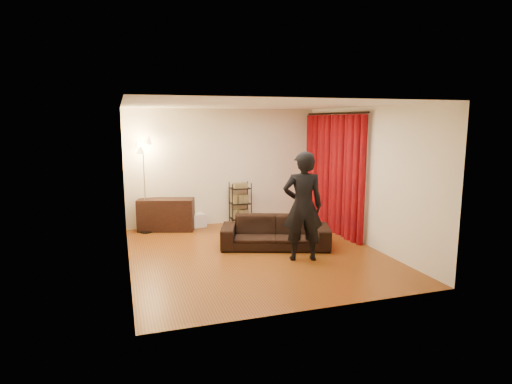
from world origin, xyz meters
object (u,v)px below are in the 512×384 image
object	(u,v)px
person	(303,206)
storage_boxes	(197,220)
wire_shelf	(240,203)
floor_lamp	(144,186)
media_cabinet	(166,215)
sofa	(275,232)

from	to	relation	value
person	storage_boxes	world-z (taller)	person
wire_shelf	floor_lamp	distance (m)	2.24
floor_lamp	wire_shelf	bearing A→B (deg)	2.22
wire_shelf	storage_boxes	bearing A→B (deg)	-171.71
person	floor_lamp	world-z (taller)	floor_lamp
media_cabinet	floor_lamp	distance (m)	0.80
sofa	storage_boxes	bearing A→B (deg)	138.54
storage_boxes	sofa	bearing A→B (deg)	-60.41
media_cabinet	storage_boxes	world-z (taller)	media_cabinet
floor_lamp	media_cabinet	bearing A→B (deg)	4.41
sofa	floor_lamp	bearing A→B (deg)	158.99
floor_lamp	person	bearing A→B (deg)	-47.90
media_cabinet	wire_shelf	bearing A→B (deg)	18.90
sofa	person	xyz separation A→B (m)	(0.19, -0.84, 0.66)
person	wire_shelf	distance (m)	2.91
media_cabinet	storage_boxes	bearing A→B (deg)	23.41
media_cabinet	storage_boxes	xyz separation A→B (m)	(0.70, 0.08, -0.20)
person	media_cabinet	xyz separation A→B (m)	(-2.06, 2.81, -0.60)
storage_boxes	person	bearing A→B (deg)	-64.80
media_cabinet	storage_boxes	distance (m)	0.74
storage_boxes	media_cabinet	bearing A→B (deg)	-173.83
wire_shelf	person	bearing A→B (deg)	-73.71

